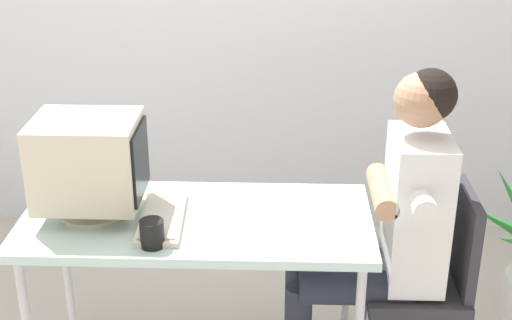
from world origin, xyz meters
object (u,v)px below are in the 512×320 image
(office_chair, at_px, (430,275))
(desk_mug, at_px, (152,233))
(crt_monitor, at_px, (89,162))
(keyboard, at_px, (162,218))
(desk, at_px, (197,230))
(person_seated, at_px, (387,221))

(office_chair, distance_m, desk_mug, 1.16)
(crt_monitor, bearing_deg, office_chair, 0.94)
(keyboard, bearing_deg, desk, 16.47)
(person_seated, height_order, desk_mug, person_seated)
(office_chair, bearing_deg, desk, -178.23)
(keyboard, height_order, person_seated, person_seated)
(desk, bearing_deg, person_seated, 2.22)
(keyboard, relative_size, office_chair, 0.50)
(office_chair, height_order, desk_mug, office_chair)
(desk, height_order, office_chair, office_chair)
(person_seated, bearing_deg, desk, -177.78)
(crt_monitor, relative_size, keyboard, 0.95)
(keyboard, bearing_deg, desk_mug, -91.46)
(desk, xyz_separation_m, desk_mug, (-0.13, -0.23, 0.11))
(office_chair, bearing_deg, desk_mug, -166.77)
(desk, xyz_separation_m, crt_monitor, (-0.41, 0.01, 0.28))
(desk, relative_size, keyboard, 3.24)
(keyboard, xyz_separation_m, desk_mug, (-0.00, -0.19, 0.04))
(keyboard, distance_m, office_chair, 1.12)
(desk, xyz_separation_m, person_seated, (0.75, 0.03, 0.04))
(keyboard, xyz_separation_m, office_chair, (1.08, 0.07, -0.28))
(keyboard, bearing_deg, person_seated, 4.37)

